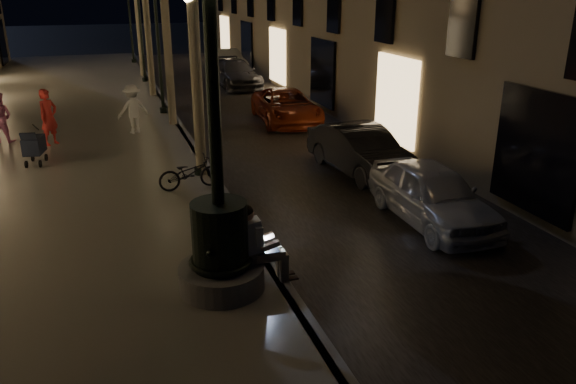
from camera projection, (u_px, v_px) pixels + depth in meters
name	position (u px, v px, depth m)	size (l,w,h in m)	color
ground	(175.00, 123.00, 21.16)	(120.00, 120.00, 0.00)	black
cobble_lane	(252.00, 117.00, 22.05)	(6.00, 45.00, 0.02)	black
promenade	(62.00, 128.00, 19.94)	(8.00, 45.00, 0.20)	slate
curb_strip	(175.00, 120.00, 21.13)	(0.25, 45.00, 0.20)	#59595B
fountain_lamppost	(220.00, 232.00, 8.88)	(1.40, 1.40, 5.21)	#59595B
seated_man_laptop	(257.00, 242.00, 9.16)	(1.04, 0.35, 1.41)	gray
lamp_curb_a	(193.00, 57.00, 13.73)	(0.36, 0.36, 4.81)	black
lamp_curb_b	(157.00, 32.00, 20.84)	(0.36, 0.36, 4.81)	black
lamp_curb_c	(140.00, 20.00, 27.96)	(0.36, 0.36, 4.81)	black
lamp_curb_d	(129.00, 13.00, 35.08)	(0.36, 0.36, 4.81)	black
stroller	(34.00, 145.00, 15.39)	(0.59, 1.09, 1.10)	black
car_front	(432.00, 194.00, 12.09)	(1.53, 3.80, 1.30)	#ADAFB5
car_second	(361.00, 150.00, 15.26)	(1.38, 3.96, 1.30)	black
car_third	(286.00, 106.00, 20.99)	(2.03, 4.41, 1.22)	maroon
car_rear	(235.00, 74.00, 28.42)	(1.87, 4.61, 1.34)	#323137
car_fifth	(227.00, 62.00, 32.48)	(1.48, 4.24, 1.40)	#A4A49F
pedestrian_red	(49.00, 117.00, 17.23)	(0.63, 0.42, 1.73)	red
pedestrian_pink	(0.00, 117.00, 17.53)	(0.77, 0.60, 1.59)	#D16E9E
pedestrian_white	(133.00, 109.00, 18.65)	(1.05, 0.60, 1.62)	silver
bicycle	(190.00, 173.00, 13.60)	(0.54, 1.54, 0.81)	black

